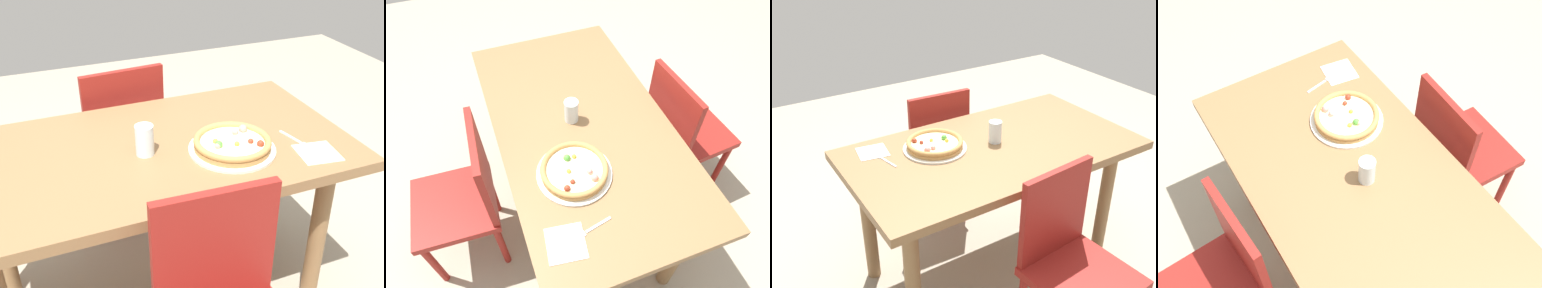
# 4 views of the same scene
# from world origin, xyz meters

# --- Properties ---
(ground_plane) EXTENTS (6.00, 6.00, 0.00)m
(ground_plane) POSITION_xyz_m (0.00, 0.00, 0.00)
(ground_plane) COLOR #9E937F
(dining_table) EXTENTS (1.45, 0.78, 0.75)m
(dining_table) POSITION_xyz_m (0.00, 0.00, 0.64)
(dining_table) COLOR olive
(dining_table) RESTS_ON ground
(chair_near) EXTENTS (0.43, 0.43, 0.87)m
(chair_near) POSITION_xyz_m (-0.01, -0.61, 0.48)
(chair_near) COLOR maroon
(chair_near) RESTS_ON ground
(chair_far) EXTENTS (0.42, 0.42, 0.87)m
(chair_far) POSITION_xyz_m (-0.02, 0.61, 0.48)
(chair_far) COLOR maroon
(chair_far) RESTS_ON ground
(plate) EXTENTS (0.31, 0.31, 0.01)m
(plate) POSITION_xyz_m (-0.26, 0.13, 0.75)
(plate) COLOR silver
(plate) RESTS_ON dining_table
(pizza) EXTENTS (0.28, 0.28, 0.05)m
(pizza) POSITION_xyz_m (-0.26, 0.13, 0.78)
(pizza) COLOR #B78447
(pizza) RESTS_ON plate
(fork) EXTENTS (0.05, 0.16, 0.00)m
(fork) POSITION_xyz_m (-0.51, 0.16, 0.75)
(fork) COLOR silver
(fork) RESTS_ON dining_table
(drinking_glass) EXTENTS (0.07, 0.07, 0.11)m
(drinking_glass) POSITION_xyz_m (0.04, 0.03, 0.81)
(drinking_glass) COLOR silver
(drinking_glass) RESTS_ON dining_table
(napkin) EXTENTS (0.16, 0.16, 0.00)m
(napkin) POSITION_xyz_m (-0.53, 0.26, 0.75)
(napkin) COLOR white
(napkin) RESTS_ON dining_table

